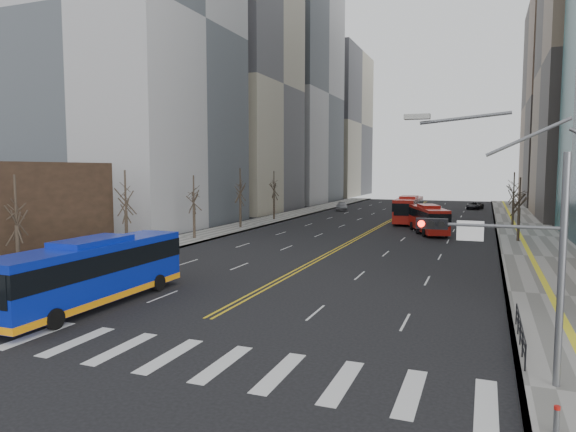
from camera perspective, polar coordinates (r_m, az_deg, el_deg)
The scene contains 16 objects.
ground at distance 22.42m, azimuth -15.57°, elevation -14.36°, with size 220.00×220.00×0.00m, color black.
sidewalk_right at distance 62.49m, azimuth 25.31°, elevation -2.04°, with size 7.00×130.00×0.15m, color slate.
sidewalk_left at distance 68.83m, azimuth -4.19°, elevation -0.93°, with size 5.00×130.00×0.15m, color slate.
crosswalk at distance 22.42m, azimuth -15.57°, elevation -14.34°, with size 26.70×4.00×0.01m.
centerline at distance 73.37m, azimuth 10.97°, elevation -0.68°, with size 0.55×100.00×0.01m.
office_towers at distance 87.86m, azimuth 12.95°, elevation 15.91°, with size 83.00×134.00×58.00m.
signal_mast at distance 19.07m, azimuth 23.95°, elevation -3.03°, with size 5.37×0.37×9.39m.
pedestrian_railing at distance 23.86m, azimuth 24.42°, elevation -11.36°, with size 0.06×6.06×1.02m.
street_trees at distance 55.21m, azimuth -0.10°, elevation 2.56°, with size 35.20×47.20×7.60m.
blue_bus at distance 30.06m, azimuth -20.82°, elevation -5.66°, with size 2.99×12.80×3.71m.
red_bus_near at distance 61.69m, azimuth 15.31°, elevation -0.15°, with size 5.72×10.69×3.34m.
red_bus_far at distance 73.20m, azimuth 13.26°, elevation 0.89°, with size 3.09×11.91×3.75m.
car_white at distance 34.72m, azimuth -26.38°, elevation -6.43°, with size 1.59×4.57×1.51m, color white.
car_dark_mid at distance 62.19m, azimuth 14.98°, elevation -1.21°, with size 1.56×3.88×1.32m, color black.
car_silver at distance 93.22m, azimuth 5.98°, elevation 1.07°, with size 2.01×4.93×1.43m, color gray.
car_dark_far at distance 101.43m, azimuth 20.05°, elevation 1.09°, with size 2.26×4.91×1.36m, color black.
Camera 1 is at (12.76, -16.87, 7.45)m, focal length 32.00 mm.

